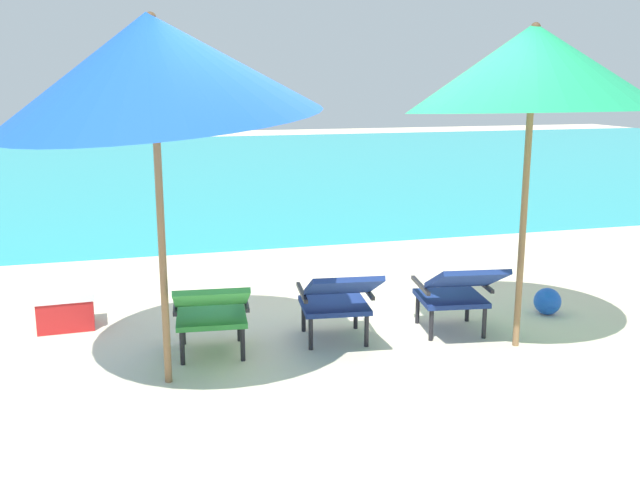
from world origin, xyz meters
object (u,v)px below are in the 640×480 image
object	(u,v)px
lounge_chair_left	(211,309)
lounge_chair_right	(458,290)
lounge_chair_center	(338,297)
cooler_box	(65,310)
beach_ball	(547,301)
beach_umbrella_left	(153,67)
beach_umbrella_right	(533,68)

from	to	relation	value
lounge_chair_left	lounge_chair_right	xyz separation A→B (m)	(1.96, -0.04, 0.00)
lounge_chair_center	lounge_chair_right	bearing A→B (deg)	-4.26
lounge_chair_left	cooler_box	xyz separation A→B (m)	(-1.10, 1.05, -0.24)
cooler_box	beach_ball	bearing A→B (deg)	-10.58
beach_umbrella_left	beach_umbrella_right	xyz separation A→B (m)	(2.68, -0.03, 0.01)
lounge_chair_right	beach_umbrella_right	distance (m)	1.78
beach_umbrella_left	lounge_chair_right	bearing A→B (deg)	6.24
cooler_box	beach_umbrella_left	bearing A→B (deg)	-60.73
lounge_chair_center	cooler_box	xyz separation A→B (m)	(-2.08, 1.02, -0.24)
beach_umbrella_right	lounge_chair_right	bearing A→B (deg)	143.32
beach_umbrella_left	beach_umbrella_right	world-z (taller)	beach_umbrella_left
beach_ball	beach_umbrella_left	bearing A→B (deg)	-170.24
beach_umbrella_right	lounge_chair_left	bearing A→B (deg)	172.14
beach_umbrella_right	lounge_chair_center	bearing A→B (deg)	165.37
lounge_chair_left	beach_umbrella_left	distance (m)	1.77
beach_umbrella_right	beach_ball	size ratio (longest dim) A/B	10.35
beach_umbrella_left	beach_ball	distance (m)	3.94
beach_umbrella_right	beach_umbrella_left	bearing A→B (deg)	179.38
lounge_chair_left	beach_umbrella_right	bearing A→B (deg)	-7.86
beach_ball	lounge_chair_left	bearing A→B (deg)	-174.63
beach_umbrella_left	cooler_box	distance (m)	2.48
beach_umbrella_left	beach_ball	world-z (taller)	beach_umbrella_left
lounge_chair_center	beach_ball	size ratio (longest dim) A/B	3.89
beach_umbrella_right	beach_ball	xyz separation A→B (m)	(0.67, 0.60, -2.00)
lounge_chair_center	cooler_box	distance (m)	2.32
lounge_chair_center	beach_umbrella_left	world-z (taller)	beach_umbrella_left
beach_umbrella_left	cooler_box	world-z (taller)	beach_umbrella_left
lounge_chair_right	cooler_box	world-z (taller)	lounge_chair_right
beach_umbrella_right	cooler_box	size ratio (longest dim) A/B	5.15
lounge_chair_center	beach_ball	bearing A→B (deg)	7.08
lounge_chair_right	lounge_chair_left	bearing A→B (deg)	178.79
beach_umbrella_left	cooler_box	bearing A→B (deg)	119.27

